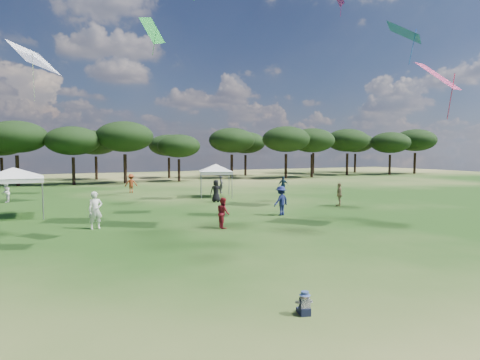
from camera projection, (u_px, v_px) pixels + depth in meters
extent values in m
plane|color=#234615|center=(361.00, 344.00, 8.17)|extent=(140.00, 140.00, 0.00)
cylinder|color=black|center=(18.00, 171.00, 45.38)|extent=(0.40, 0.40, 3.46)
ellipsoid|color=black|center=(16.00, 137.00, 45.11)|extent=(6.73, 6.73, 3.63)
cylinder|color=black|center=(74.00, 171.00, 46.89)|extent=(0.37, 0.37, 3.21)
ellipsoid|color=black|center=(73.00, 141.00, 46.64)|extent=(6.24, 6.24, 3.36)
cylinder|color=black|center=(125.00, 169.00, 49.03)|extent=(0.41, 0.41, 3.56)
ellipsoid|color=black|center=(125.00, 137.00, 48.75)|extent=(6.91, 6.91, 3.73)
cylinder|color=black|center=(179.00, 170.00, 52.40)|extent=(0.33, 0.33, 2.88)
ellipsoid|color=black|center=(179.00, 146.00, 52.17)|extent=(5.60, 5.60, 3.02)
cylinder|color=black|center=(232.00, 166.00, 58.44)|extent=(0.39, 0.39, 3.44)
ellipsoid|color=black|center=(232.00, 140.00, 58.17)|extent=(6.69, 6.69, 3.60)
cylinder|color=black|center=(286.00, 166.00, 57.92)|extent=(0.40, 0.40, 3.53)
ellipsoid|color=black|center=(286.00, 139.00, 57.64)|extent=(6.86, 6.86, 3.70)
cylinder|color=black|center=(312.00, 166.00, 60.43)|extent=(0.40, 0.40, 3.47)
ellipsoid|color=black|center=(312.00, 140.00, 60.15)|extent=(6.74, 6.74, 3.63)
cylinder|color=black|center=(347.00, 164.00, 65.98)|extent=(0.41, 0.41, 3.57)
ellipsoid|color=black|center=(348.00, 140.00, 65.69)|extent=(6.94, 6.94, 3.74)
cylinder|color=black|center=(390.00, 165.00, 67.01)|extent=(0.38, 0.38, 3.35)
ellipsoid|color=black|center=(390.00, 143.00, 66.75)|extent=(6.51, 6.51, 3.51)
cylinder|color=black|center=(415.00, 163.00, 70.30)|extent=(0.42, 0.42, 3.66)
ellipsoid|color=black|center=(415.00, 140.00, 70.01)|extent=(7.10, 7.10, 3.83)
cylinder|color=black|center=(2.00, 170.00, 51.18)|extent=(0.36, 0.36, 3.11)
ellipsoid|color=black|center=(1.00, 143.00, 50.93)|extent=(6.05, 6.05, 3.26)
cylinder|color=black|center=(96.00, 168.00, 55.45)|extent=(0.37, 0.37, 3.20)
ellipsoid|color=black|center=(96.00, 143.00, 55.20)|extent=(6.21, 6.21, 3.35)
cylinder|color=black|center=(169.00, 168.00, 58.79)|extent=(0.34, 0.34, 2.99)
ellipsoid|color=black|center=(169.00, 145.00, 58.56)|extent=(5.81, 5.81, 3.13)
cylinder|color=black|center=(245.00, 165.00, 64.76)|extent=(0.38, 0.38, 3.31)
ellipsoid|color=black|center=(245.00, 143.00, 64.50)|extent=(6.43, 6.43, 3.47)
cylinder|color=black|center=(313.00, 163.00, 71.10)|extent=(0.42, 0.42, 3.64)
ellipsoid|color=black|center=(313.00, 141.00, 70.81)|extent=(7.06, 7.06, 3.81)
cylinder|color=black|center=(355.00, 163.00, 74.55)|extent=(0.40, 0.40, 3.46)
ellipsoid|color=black|center=(355.00, 143.00, 74.28)|extent=(6.72, 6.72, 3.62)
cylinder|color=gray|center=(43.00, 200.00, 23.03)|extent=(0.06, 0.06, 2.30)
cylinder|color=gray|center=(42.00, 195.00, 25.69)|extent=(0.06, 0.06, 2.30)
cube|color=white|center=(14.00, 180.00, 23.61)|extent=(3.19, 3.19, 0.25)
pyramid|color=white|center=(13.00, 167.00, 23.56)|extent=(6.42, 6.42, 0.60)
cylinder|color=gray|center=(201.00, 186.00, 33.05)|extent=(0.06, 0.06, 2.15)
cylinder|color=gray|center=(232.00, 185.00, 33.37)|extent=(0.06, 0.06, 2.15)
cylinder|color=gray|center=(200.00, 183.00, 35.57)|extent=(0.06, 0.06, 2.15)
cylinder|color=gray|center=(229.00, 183.00, 35.89)|extent=(0.06, 0.06, 2.15)
cube|color=white|center=(216.00, 172.00, 34.39)|extent=(3.43, 3.43, 0.25)
pyramid|color=white|center=(216.00, 164.00, 34.34)|extent=(5.21, 5.21, 0.60)
cube|color=#161A31|center=(305.00, 311.00, 9.61)|extent=(0.30, 0.30, 0.19)
cube|color=#161A31|center=(299.00, 310.00, 9.77)|extent=(0.15, 0.24, 0.10)
cube|color=#161A31|center=(305.00, 310.00, 9.80)|extent=(0.15, 0.24, 0.10)
cube|color=white|center=(305.00, 303.00, 9.59)|extent=(0.27, 0.22, 0.24)
cylinder|color=white|center=(298.00, 302.00, 9.63)|extent=(0.14, 0.25, 0.15)
cylinder|color=white|center=(310.00, 301.00, 9.68)|extent=(0.14, 0.25, 0.15)
sphere|color=#E0B293|center=(305.00, 296.00, 9.58)|extent=(0.17, 0.17, 0.17)
cone|color=#4A65AD|center=(305.00, 294.00, 9.58)|extent=(0.28, 0.28, 0.03)
cylinder|color=#4A65AD|center=(305.00, 293.00, 9.58)|extent=(0.18, 0.18, 0.07)
imported|color=#92754F|center=(339.00, 194.00, 28.67)|extent=(0.99, 0.96, 1.67)
imported|color=black|center=(216.00, 191.00, 30.91)|extent=(0.97, 0.77, 1.73)
imported|color=#983A19|center=(131.00, 183.00, 37.84)|extent=(1.26, 0.88, 1.79)
imported|color=white|center=(95.00, 210.00, 20.24)|extent=(0.72, 0.50, 1.89)
imported|color=navy|center=(283.00, 185.00, 37.28)|extent=(0.93, 0.92, 1.58)
imported|color=#343339|center=(221.00, 184.00, 37.88)|extent=(0.59, 0.69, 1.60)
imported|color=white|center=(6.00, 193.00, 30.58)|extent=(0.66, 0.81, 1.55)
imported|color=maroon|center=(223.00, 213.00, 20.44)|extent=(0.66, 0.81, 1.57)
imported|color=#171E50|center=(281.00, 201.00, 24.53)|extent=(1.32, 1.01, 1.80)
plane|color=#1A842A|center=(152.00, 31.00, 34.50)|extent=(2.89, 1.87, 2.83)
plane|color=#B82E5B|center=(438.00, 76.00, 20.72)|extent=(3.15, 2.66, 1.81)
plane|color=blue|center=(404.00, 32.00, 27.15)|extent=(3.08, 3.19, 1.51)
plane|color=white|center=(33.00, 57.00, 18.11)|extent=(2.66, 2.89, 1.62)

